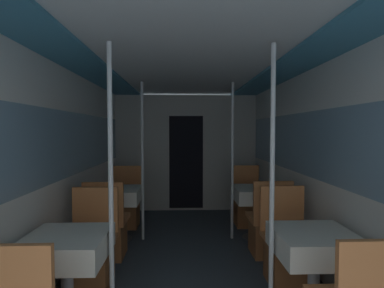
{
  "coord_description": "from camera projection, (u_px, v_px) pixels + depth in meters",
  "views": [
    {
      "loc": [
        -0.08,
        -1.38,
        1.52
      ],
      "look_at": [
        0.07,
        3.15,
        1.32
      ],
      "focal_mm": 28.0,
      "sensor_mm": 36.0,
      "label": 1
    }
  ],
  "objects": [
    {
      "name": "wall_left",
      "position": [
        68.0,
        165.0,
        3.34
      ],
      "size": [
        0.05,
        6.76,
        2.19
      ],
      "color": "silver",
      "rests_on": "ground_plane"
    },
    {
      "name": "wall_right",
      "position": [
        307.0,
        164.0,
        3.43
      ],
      "size": [
        0.05,
        6.76,
        2.19
      ],
      "color": "silver",
      "rests_on": "ground_plane"
    },
    {
      "name": "ceiling_panel",
      "position": [
        189.0,
        67.0,
        3.33
      ],
      "size": [
        2.72,
        6.76,
        0.07
      ],
      "color": "silver",
      "rests_on": "wall_left"
    },
    {
      "name": "bulkhead_far",
      "position": [
        186.0,
        153.0,
        5.72
      ],
      "size": [
        2.66,
        0.09,
        2.19
      ],
      "color": "#A8A8A3",
      "rests_on": "ground_plane"
    },
    {
      "name": "dining_table_left_0",
      "position": [
        67.0,
        250.0,
        2.31
      ],
      "size": [
        0.61,
        0.61,
        0.72
      ],
      "color": "#4C4C51",
      "rests_on": "ground_plane"
    },
    {
      "name": "chair_left_far_0",
      "position": [
        90.0,
        257.0,
        2.91
      ],
      "size": [
        0.46,
        0.46,
        0.94
      ],
      "rotation": [
        0.0,
        0.0,
        3.14
      ],
      "color": "#9C5B31",
      "rests_on": "ground_plane"
    },
    {
      "name": "support_pole_left_0",
      "position": [
        111.0,
        186.0,
        2.3
      ],
      "size": [
        0.04,
        0.04,
        2.19
      ],
      "color": "silver",
      "rests_on": "ground_plane"
    },
    {
      "name": "dining_table_left_1",
      "position": [
        118.0,
        197.0,
        4.16
      ],
      "size": [
        0.61,
        0.61,
        0.72
      ],
      "color": "#4C4C51",
      "rests_on": "ground_plane"
    },
    {
      "name": "chair_left_near_1",
      "position": [
        108.0,
        233.0,
        3.58
      ],
      "size": [
        0.46,
        0.46,
        0.94
      ],
      "color": "#9C5B31",
      "rests_on": "ground_plane"
    },
    {
      "name": "chair_left_far_1",
      "position": [
        126.0,
        208.0,
        4.76
      ],
      "size": [
        0.46,
        0.46,
        0.94
      ],
      "rotation": [
        0.0,
        0.0,
        3.14
      ],
      "color": "#9C5B31",
      "rests_on": "ground_plane"
    },
    {
      "name": "support_pole_left_1",
      "position": [
        142.0,
        161.0,
        4.15
      ],
      "size": [
        0.04,
        0.04,
        2.19
      ],
      "color": "silver",
      "rests_on": "ground_plane"
    },
    {
      "name": "dining_table_right_0",
      "position": [
        314.0,
        247.0,
        2.38
      ],
      "size": [
        0.61,
        0.61,
        0.72
      ],
      "color": "#4C4C51",
      "rests_on": "ground_plane"
    },
    {
      "name": "chair_right_far_0",
      "position": [
        288.0,
        254.0,
        2.98
      ],
      "size": [
        0.46,
        0.46,
        0.94
      ],
      "rotation": [
        0.0,
        0.0,
        3.14
      ],
      "color": "#9C5B31",
      "rests_on": "ground_plane"
    },
    {
      "name": "support_pole_right_0",
      "position": [
        272.0,
        185.0,
        2.34
      ],
      "size": [
        0.04,
        0.04,
        2.19
      ],
      "color": "silver",
      "rests_on": "ground_plane"
    },
    {
      "name": "dining_table_right_1",
      "position": [
        256.0,
        196.0,
        4.22
      ],
      "size": [
        0.61,
        0.61,
        0.72
      ],
      "color": "#4C4C51",
      "rests_on": "ground_plane"
    },
    {
      "name": "chair_right_near_1",
      "position": [
        268.0,
        231.0,
        3.65
      ],
      "size": [
        0.46,
        0.46,
        0.94
      ],
      "color": "#9C5B31",
      "rests_on": "ground_plane"
    },
    {
      "name": "chair_right_far_1",
      "position": [
        247.0,
        207.0,
        4.82
      ],
      "size": [
        0.46,
        0.46,
        0.94
      ],
      "rotation": [
        0.0,
        0.0,
        3.14
      ],
      "color": "#9C5B31",
      "rests_on": "ground_plane"
    },
    {
      "name": "support_pole_right_1",
      "position": [
        232.0,
        161.0,
        4.19
      ],
      "size": [
        0.04,
        0.04,
        2.19
      ],
      "color": "silver",
      "rests_on": "ground_plane"
    }
  ]
}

